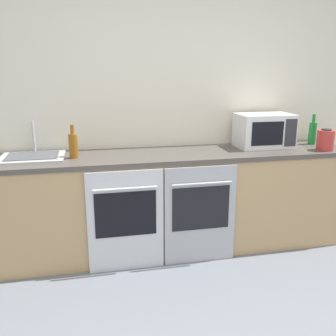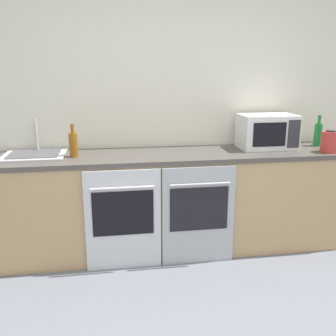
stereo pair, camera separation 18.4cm
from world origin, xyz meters
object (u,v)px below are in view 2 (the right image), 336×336
at_px(bottle_amber, 73,144).
at_px(microwave, 267,132).
at_px(oven_right, 198,215).
at_px(sink, 34,154).
at_px(oven_left, 123,220).
at_px(bottle_green, 318,134).
at_px(kettle, 330,142).

bearing_deg(bottle_amber, microwave, 2.97).
relative_size(oven_right, sink, 1.65).
height_order(oven_left, bottle_green, bottle_green).
relative_size(oven_right, bottle_amber, 3.06).
xyz_separation_m(microwave, sink, (-2.07, -0.01, -0.14)).
relative_size(oven_left, microwave, 1.68).
distance_m(oven_right, microwave, 1.03).
bearing_deg(oven_right, oven_left, 180.00).
bearing_deg(sink, bottle_green, 0.78).
bearing_deg(oven_left, oven_right, 0.00).
xyz_separation_m(oven_left, oven_right, (0.62, 0.00, 0.00)).
relative_size(oven_left, bottle_green, 2.90).
height_order(oven_right, kettle, kettle).
bearing_deg(oven_left, kettle, 4.37).
relative_size(microwave, sink, 0.98).
height_order(oven_right, sink, sink).
height_order(oven_right, bottle_amber, bottle_amber).
relative_size(bottle_amber, kettle, 1.43).
height_order(bottle_amber, bottle_green, bottle_green).
relative_size(bottle_amber, bottle_green, 0.95).
bearing_deg(kettle, microwave, 152.38).
xyz_separation_m(oven_left, kettle, (1.83, 0.14, 0.56)).
height_order(microwave, bottle_amber, microwave).
bearing_deg(oven_right, microwave, 28.27).
relative_size(oven_right, kettle, 4.37).
relative_size(bottle_amber, sink, 0.54).
distance_m(oven_left, oven_right, 0.62).
bearing_deg(bottle_amber, oven_right, -16.65).
height_order(microwave, sink, microwave).
xyz_separation_m(oven_left, bottle_amber, (-0.38, 0.30, 0.58)).
xyz_separation_m(microwave, bottle_amber, (-1.73, -0.09, -0.05)).
height_order(oven_left, sink, sink).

